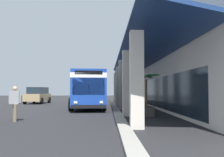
# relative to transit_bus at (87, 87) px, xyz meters

# --- Properties ---
(ground) EXTENTS (120.00, 120.00, 0.00)m
(ground) POSITION_rel_transit_bus_xyz_m (-0.10, 7.18, -1.85)
(ground) COLOR #262628
(curb_strip) EXTENTS (37.53, 0.50, 0.12)m
(curb_strip) POSITION_rel_transit_bus_xyz_m (0.02, 2.52, -1.79)
(curb_strip) COLOR #9E998E
(curb_strip) RESTS_ON ground
(plaza_building) EXTENTS (31.57, 15.84, 7.89)m
(plaza_building) POSITION_rel_transit_bus_xyz_m (0.02, 12.15, 2.09)
(plaza_building) COLOR beige
(plaza_building) RESTS_ON ground
(transit_bus) EXTENTS (11.40, 3.63, 3.34)m
(transit_bus) POSITION_rel_transit_bus_xyz_m (0.00, 0.00, 0.00)
(transit_bus) COLOR #193D9E
(transit_bus) RESTS_ON ground
(parked_suv_tan) EXTENTS (4.89, 2.37, 1.97)m
(parked_suv_tan) POSITION_rel_transit_bus_xyz_m (-8.16, -6.59, -0.84)
(parked_suv_tan) COLOR #9E845B
(parked_suv_tan) RESTS_ON ground
(pedestrian) EXTENTS (0.45, 0.69, 1.78)m
(pedestrian) POSITION_rel_transit_bus_xyz_m (10.48, -2.81, -0.84)
(pedestrian) COLOR #726651
(pedestrian) RESTS_ON ground
(potted_palm) EXTENTS (1.88, 1.66, 2.58)m
(potted_palm) POSITION_rel_transit_bus_xyz_m (7.81, 4.22, -1.21)
(potted_palm) COLOR #4C4742
(potted_palm) RESTS_ON ground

